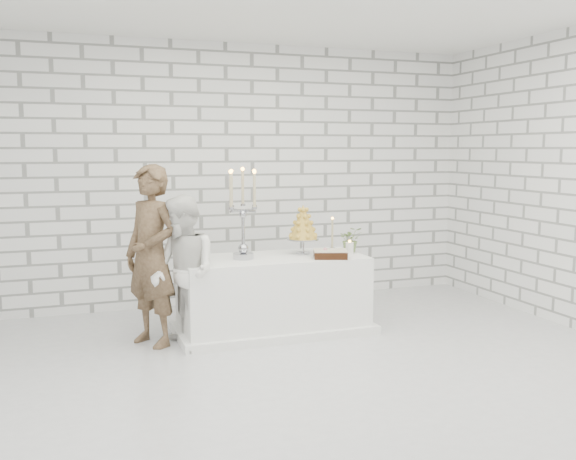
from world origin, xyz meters
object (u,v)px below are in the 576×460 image
object	(u,v)px
groom	(151,256)
candelabra	(243,213)
cake_table	(273,294)
croquembouche	(303,229)
bride	(183,273)

from	to	relation	value
groom	candelabra	xyz separation A→B (m)	(0.87, 0.01, 0.36)
groom	candelabra	distance (m)	0.94
cake_table	groom	world-z (taller)	groom
croquembouche	bride	bearing A→B (deg)	-164.86
candelabra	croquembouche	distance (m)	0.68
groom	croquembouche	bearing A→B (deg)	60.65
cake_table	bride	world-z (taller)	bride
cake_table	candelabra	xyz separation A→B (m)	(-0.30, -0.01, 0.82)
groom	candelabra	size ratio (longest dim) A/B	1.89
bride	croquembouche	bearing A→B (deg)	88.41
groom	croquembouche	size ratio (longest dim) A/B	3.33
groom	bride	distance (m)	0.37
cake_table	groom	distance (m)	1.26
croquembouche	candelabra	bearing A→B (deg)	-172.30
cake_table	candelabra	distance (m)	0.87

